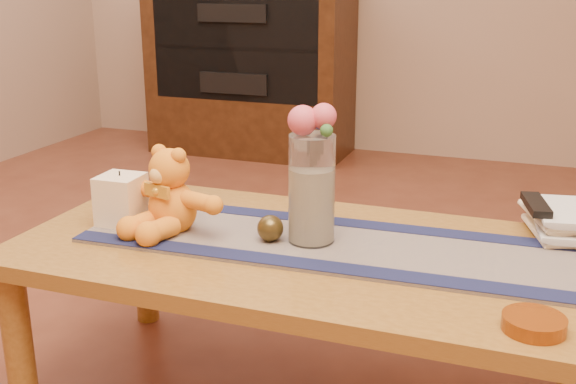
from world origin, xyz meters
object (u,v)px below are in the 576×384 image
(pillar_candle, at_px, (121,199))
(glass_vase, at_px, (312,189))
(tv_remote, at_px, (536,205))
(amber_dish, at_px, (534,324))
(teddy_bear, at_px, (172,190))
(bronze_ball, at_px, (270,228))
(book_bottom, at_px, (532,232))

(pillar_candle, bearing_deg, glass_vase, 5.06)
(tv_remote, height_order, amber_dish, tv_remote)
(teddy_bear, xyz_separation_m, tv_remote, (0.85, 0.27, -0.02))
(bronze_ball, distance_m, amber_dish, 0.65)
(glass_vase, relative_size, bronze_ball, 4.07)
(glass_vase, xyz_separation_m, amber_dish, (0.52, -0.27, -0.12))
(tv_remote, relative_size, amber_dish, 1.38)
(tv_remote, bearing_deg, amber_dish, -101.20)
(pillar_candle, xyz_separation_m, amber_dish, (1.01, -0.22, -0.06))
(book_bottom, bearing_deg, tv_remote, -93.00)
(glass_vase, bearing_deg, teddy_bear, -173.97)
(teddy_bear, height_order, pillar_candle, teddy_bear)
(bronze_ball, distance_m, book_bottom, 0.65)
(glass_vase, bearing_deg, amber_dish, -27.40)
(glass_vase, bearing_deg, bronze_ball, -159.95)
(amber_dish, bearing_deg, teddy_bear, 165.17)
(teddy_bear, distance_m, book_bottom, 0.90)
(teddy_bear, bearing_deg, glass_vase, 22.01)
(teddy_bear, relative_size, pillar_candle, 2.36)
(bronze_ball, bearing_deg, glass_vase, 20.05)
(glass_vase, height_order, tv_remote, glass_vase)
(pillar_candle, bearing_deg, book_bottom, 15.92)
(teddy_bear, relative_size, glass_vase, 1.14)
(teddy_bear, height_order, tv_remote, teddy_bear)
(pillar_candle, relative_size, book_bottom, 0.56)
(teddy_bear, bearing_deg, amber_dish, 1.16)
(pillar_candle, height_order, tv_remote, pillar_candle)
(glass_vase, bearing_deg, tv_remote, 24.70)
(amber_dish, bearing_deg, book_bottom, 92.03)
(book_bottom, bearing_deg, pillar_candle, 179.90)
(glass_vase, bearing_deg, pillar_candle, -174.94)
(pillar_candle, height_order, book_bottom, pillar_candle)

